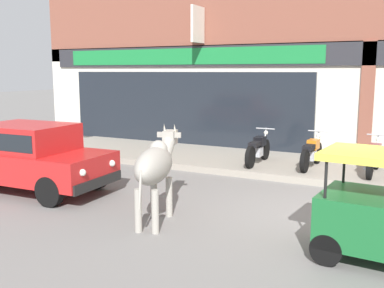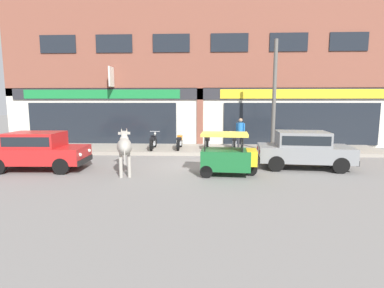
% 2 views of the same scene
% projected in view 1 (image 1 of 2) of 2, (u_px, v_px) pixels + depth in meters
% --- Properties ---
extents(ground_plane, '(90.00, 90.00, 0.00)m').
position_uv_depth(ground_plane, '(326.00, 219.00, 7.95)').
color(ground_plane, slate).
extents(sidewalk, '(19.00, 3.13, 0.17)m').
position_uv_depth(sidewalk, '(356.00, 172.00, 11.24)').
color(sidewalk, gray).
rests_on(sidewalk, ground).
extents(cow, '(0.92, 2.10, 1.61)m').
position_uv_depth(cow, '(156.00, 165.00, 7.62)').
color(cow, '#9E998E').
rests_on(cow, ground).
extents(car_1, '(3.66, 1.73, 1.46)m').
position_uv_depth(car_1, '(29.00, 154.00, 9.66)').
color(car_1, black).
rests_on(car_1, ground).
extents(motorcycle_0, '(0.52, 1.81, 0.88)m').
position_uv_depth(motorcycle_0, '(258.00, 149.00, 11.77)').
color(motorcycle_0, black).
rests_on(motorcycle_0, sidewalk).
extents(motorcycle_1, '(0.52, 1.81, 0.88)m').
position_uv_depth(motorcycle_1, '(312.00, 153.00, 11.27)').
color(motorcycle_1, black).
rests_on(motorcycle_1, sidewalk).
extents(motorcycle_2, '(0.52, 1.81, 0.88)m').
position_uv_depth(motorcycle_2, '(374.00, 158.00, 10.59)').
color(motorcycle_2, black).
rests_on(motorcycle_2, sidewalk).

